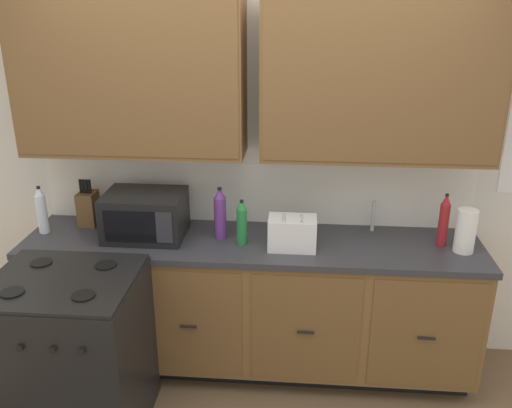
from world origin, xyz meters
name	(u,v)px	position (x,y,z in m)	size (l,w,h in m)	color
ground_plane	(247,393)	(0.00, 0.00, 0.00)	(8.00, 8.00, 0.00)	brown
wall_unit	(255,118)	(0.00, 0.50, 1.62)	(3.96, 0.40, 2.37)	silver
counter_run	(252,303)	(0.00, 0.30, 0.47)	(2.79, 0.64, 0.91)	black
stove_range	(72,355)	(-0.93, -0.33, 0.47)	(0.76, 0.68, 0.95)	black
microwave	(145,215)	(-0.65, 0.31, 1.05)	(0.48, 0.37, 0.28)	black
toaster	(292,233)	(0.25, 0.22, 1.00)	(0.28, 0.18, 0.19)	white
knife_block	(88,208)	(-1.07, 0.46, 1.02)	(0.11, 0.14, 0.31)	brown
sink_faucet	(373,216)	(0.75, 0.51, 1.01)	(0.02, 0.02, 0.20)	#B2B5BA
paper_towel_roll	(466,231)	(1.25, 0.25, 1.04)	(0.12, 0.12, 0.26)	white
bottle_green	(242,223)	(-0.05, 0.25, 1.04)	(0.06, 0.06, 0.28)	#237A38
bottle_clear	(42,210)	(-1.31, 0.31, 1.06)	(0.07, 0.07, 0.31)	silver
bottle_violet	(220,214)	(-0.19, 0.32, 1.06)	(0.08, 0.08, 0.33)	#663384
bottle_red	(444,221)	(1.14, 0.32, 1.07)	(0.06, 0.06, 0.33)	maroon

